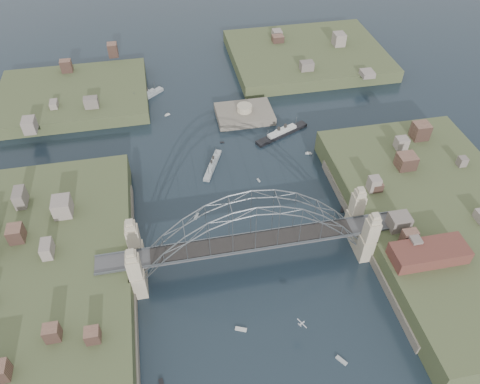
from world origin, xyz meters
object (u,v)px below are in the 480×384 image
object	(u,v)px
naval_cruiser_far	(146,97)
ocean_liner	(282,133)
naval_cruiser_near	(213,165)
bridge	(253,232)
fort_island	(244,118)
wharf_shed	(429,253)

from	to	relation	value
naval_cruiser_far	ocean_liner	distance (m)	60.67
naval_cruiser_near	naval_cruiser_far	distance (m)	52.72
bridge	fort_island	size ratio (longest dim) A/B	3.82
bridge	naval_cruiser_near	world-z (taller)	bridge
bridge	naval_cruiser_far	size ratio (longest dim) A/B	5.43
bridge	naval_cruiser_far	xyz separation A→B (m)	(-25.83, 91.06, -11.38)
naval_cruiser_far	naval_cruiser_near	bearing A→B (deg)	-66.60
naval_cruiser_near	naval_cruiser_far	size ratio (longest dim) A/B	1.02
wharf_shed	ocean_liner	size ratio (longest dim) A/B	0.91
naval_cruiser_far	fort_island	bearing A→B (deg)	-29.10
naval_cruiser_near	naval_cruiser_far	world-z (taller)	naval_cruiser_far
wharf_shed	ocean_liner	bearing A→B (deg)	106.40
naval_cruiser_near	ocean_liner	distance (m)	31.24
ocean_liner	naval_cruiser_near	bearing A→B (deg)	-155.30
wharf_shed	naval_cruiser_near	world-z (taller)	wharf_shed
bridge	wharf_shed	world-z (taller)	bridge
bridge	fort_island	xyz separation A→B (m)	(12.00, 70.00, -12.66)
bridge	wharf_shed	bearing A→B (deg)	-17.65
fort_island	ocean_liner	size ratio (longest dim) A/B	1.00
naval_cruiser_near	bridge	bearing A→B (deg)	-83.45
naval_cruiser_near	ocean_liner	xyz separation A→B (m)	(28.38, 13.05, 0.11)
naval_cruiser_far	ocean_liner	size ratio (longest dim) A/B	0.70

